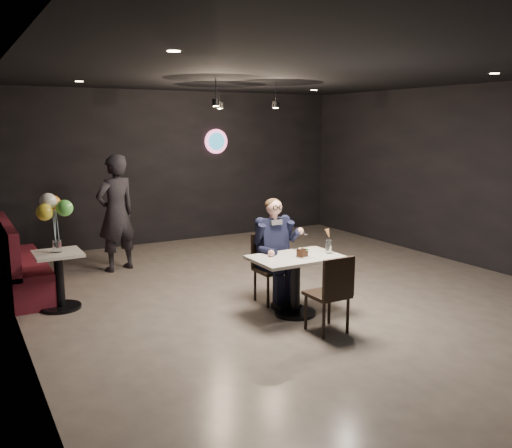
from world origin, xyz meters
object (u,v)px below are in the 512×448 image
chair_far (272,269)px  seated_man (273,250)px  main_table (295,285)px  passerby (116,213)px  booth_bench (24,257)px  side_table (60,282)px  balloon_vase (57,246)px  chair_near (327,293)px  sundae_glass (328,247)px

chair_far → seated_man: size_ratio=0.64×
main_table → chair_far: bearing=90.0°
main_table → passerby: (-1.35, 3.18, 0.57)m
chair_far → booth_bench: (-2.82, 2.12, 0.05)m
main_table → side_table: main_table is taller
balloon_vase → passerby: bearing=52.3°
main_table → seated_man: bearing=90.0°
chair_far → booth_bench: 3.53m
main_table → booth_bench: size_ratio=0.53×
chair_near → balloon_vase: bearing=136.7°
sundae_glass → side_table: size_ratio=0.24×
seated_man → sundae_glass: 0.77m
sundae_glass → passerby: (-1.79, 3.26, 0.11)m
chair_far → balloon_vase: chair_far is taller
chair_far → booth_bench: bearing=143.1°
chair_far → booth_bench: booth_bench is taller
sundae_glass → balloon_vase: size_ratio=1.07×
chair_far → chair_near: 1.20m
main_table → side_table: 3.02m
chair_far → seated_man: (0.00, 0.00, 0.26)m
chair_near → passerby: 4.09m
chair_near → balloon_vase: chair_near is taller
balloon_vase → chair_near: bearing=-42.6°
sundae_glass → side_table: sundae_glass is taller
sundae_glass → booth_bench: booth_bench is taller
chair_near → chair_far: bearing=89.3°
main_table → chair_near: bearing=-90.0°
chair_far → chair_near: same height
chair_near → seated_man: (0.00, 1.20, 0.26)m
main_table → sundae_glass: bearing=-9.6°
chair_near → booth_bench: size_ratio=0.45×
chair_near → booth_bench: (-2.82, 3.32, 0.05)m
chair_far → main_table: bearing=-90.0°
side_table → passerby: size_ratio=0.38×
main_table → side_table: size_ratio=1.52×
chair_near → passerby: passerby is taller
booth_bench → sundae_glass: bearing=-40.1°
sundae_glass → balloon_vase: 3.44m
passerby → main_table: bearing=94.6°
chair_near → main_table: bearing=89.3°
chair_near → seated_man: seated_man is taller
seated_man → sundae_glass: size_ratio=8.38×
sundae_glass → booth_bench: 4.27m
sundae_glass → main_table: bearing=170.4°
chair_near → seated_man: size_ratio=0.64×
booth_bench → balloon_vase: bearing=-73.3°
sundae_glass → passerby: size_ratio=0.09×
chair_far → sundae_glass: size_ratio=5.35×
balloon_vase → passerby: passerby is taller
main_table → chair_near: (0.00, -0.65, 0.09)m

